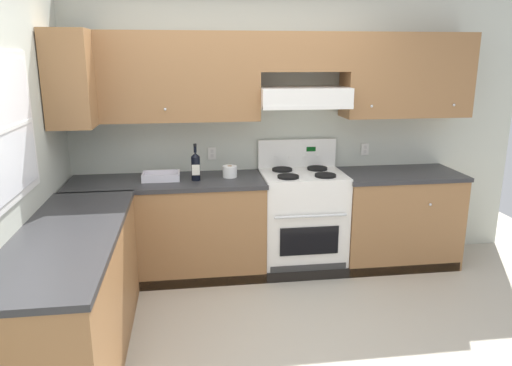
% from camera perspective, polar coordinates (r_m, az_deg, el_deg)
% --- Properties ---
extents(ground_plane, '(7.04, 7.04, 0.00)m').
position_cam_1_polar(ground_plane, '(3.61, 0.84, -18.52)').
color(ground_plane, '#B2AA99').
extents(wall_back, '(4.68, 0.57, 2.55)m').
position_cam_1_polar(wall_back, '(4.62, 3.04, 8.53)').
color(wall_back, beige).
rests_on(wall_back, ground_plane).
extents(wall_left, '(0.47, 4.00, 2.55)m').
position_cam_1_polar(wall_left, '(3.46, -26.79, 2.56)').
color(wall_left, beige).
rests_on(wall_left, ground_plane).
extents(counter_back_run, '(3.60, 0.65, 0.91)m').
position_cam_1_polar(counter_back_run, '(4.53, 0.70, -4.92)').
color(counter_back_run, olive).
rests_on(counter_back_run, ground_plane).
extents(counter_left_run, '(0.63, 1.91, 0.91)m').
position_cam_1_polar(counter_left_run, '(3.43, -20.62, -12.68)').
color(counter_left_run, olive).
rests_on(counter_left_run, ground_plane).
extents(stove, '(0.76, 0.62, 1.20)m').
position_cam_1_polar(stove, '(4.61, 5.42, -4.31)').
color(stove, white).
rests_on(stove, ground_plane).
extents(wine_bottle, '(0.08, 0.08, 0.33)m').
position_cam_1_polar(wine_bottle, '(4.29, -7.11, 2.03)').
color(wine_bottle, black).
rests_on(wine_bottle, counter_back_run).
extents(bowl, '(0.33, 0.22, 0.07)m').
position_cam_1_polar(bowl, '(4.38, -11.09, 0.66)').
color(bowl, silver).
rests_on(bowl, counter_back_run).
extents(paper_towel_roll, '(0.13, 0.13, 0.10)m').
position_cam_1_polar(paper_towel_roll, '(4.39, -3.10, 1.36)').
color(paper_towel_roll, white).
rests_on(paper_towel_roll, counter_back_run).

